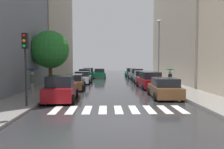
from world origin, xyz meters
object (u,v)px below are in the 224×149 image
Objects in this scene: parked_car_right_nearest at (165,89)px; street_tree_left at (50,50)px; parked_car_right_fourth at (136,74)px; parked_car_left_second at (74,82)px; parked_car_left_third at (83,78)px; traffic_light_left_corner at (25,53)px; parked_car_right_third at (141,77)px; car_midroad at (100,74)px; parked_car_left_fifth at (89,73)px; parked_car_right_second at (150,81)px; pedestrian_by_kerb at (32,75)px; parked_car_left_nearest at (61,89)px; lamp_post_right at (159,47)px; parked_car_left_fourth at (85,75)px; parked_car_right_fifth at (131,73)px; pedestrian_foreground at (170,73)px.

street_tree_left reaches higher than parked_car_right_nearest.
parked_car_left_second is at bearing 144.89° from parked_car_right_fourth.
traffic_light_left_corner is at bearing 174.09° from parked_car_left_third.
parked_car_right_third is 10.34m from car_midroad.
parked_car_right_second is (7.77, -17.26, 0.03)m from parked_car_left_fifth.
parked_car_right_fourth is (0.19, 11.49, -0.02)m from parked_car_right_second.
parked_car_left_fifth is at bearing 81.73° from street_tree_left.
parked_car_left_fifth is 0.99× the size of parked_car_right_third.
parked_car_left_third is 0.92× the size of parked_car_right_fourth.
street_tree_left is 9.57m from traffic_light_left_corner.
pedestrian_by_kerb is at bearing 143.87° from parked_car_right_fourth.
parked_car_right_third is 0.96× the size of car_midroad.
parked_car_left_fifth is 0.97× the size of parked_car_right_fourth.
street_tree_left is at bearing 86.83° from parked_car_right_second.
parked_car_left_nearest is at bearing 177.71° from parked_car_left_second.
parked_car_right_second is 0.63× the size of lamp_post_right.
car_midroad reaches higher than parked_car_right_third.
street_tree_left is at bearing 122.68° from parked_car_right_third.
parked_car_right_fourth is at bearing -84.87° from parked_car_left_fourth.
street_tree_left is at bearing -85.39° from pedestrian_by_kerb.
parked_car_left_fourth is 1.02× the size of parked_car_left_fifth.
parked_car_left_fifth reaches higher than car_midroad.
street_tree_left is (0.36, 4.47, 2.31)m from pedestrian_by_kerb.
parked_car_right_fifth is (0.10, 23.97, 0.02)m from parked_car_right_nearest.
pedestrian_foreground is at bearing -125.89° from parked_car_left_third.
parked_car_left_third is 0.96× the size of traffic_light_left_corner.
street_tree_left reaches higher than traffic_light_left_corner.
parked_car_left_fifth is (-0.24, 11.98, 0.05)m from parked_car_left_third.
parked_car_left_third is 2.09× the size of pedestrian_foreground.
parked_car_right_fourth is at bearing 13.53° from pedestrian_foreground.
parked_car_left_second is at bearing 57.30° from parked_car_right_nearest.
pedestrian_by_kerb reaches higher than parked_car_right_fifth.
parked_car_left_second is at bearing 91.97° from parked_car_right_second.
parked_car_right_second is 18.05m from parked_car_right_fifth.
parked_car_right_third is (7.85, 12.91, -0.08)m from parked_car_left_nearest.
street_tree_left is at bearing 162.26° from car_midroad.
traffic_light_left_corner is (-9.25, -9.37, 2.47)m from parked_car_right_second.
parked_car_right_nearest is at bearing -100.89° from lamp_post_right.
parked_car_left_nearest is at bearing 151.57° from parked_car_right_third.
pedestrian_foreground is (9.41, 5.27, 0.82)m from parked_car_left_nearest.
pedestrian_foreground is at bearing -63.50° from parked_car_left_nearest.
street_tree_left is at bearing 152.91° from parked_car_left_third.
car_midroad is at bearing -10.52° from parked_car_left_third.
parked_car_right_second is at bearing -124.27° from parked_car_left_third.
parked_car_right_second is 11.49m from parked_car_right_fourth.
parked_car_left_nearest is 14.39m from lamp_post_right.
parked_car_right_fifth is 6.66m from car_midroad.
parked_car_right_nearest is 0.93× the size of parked_car_right_fifth.
parked_car_left_fifth is 17.25m from lamp_post_right.
parked_car_right_third is (7.65, 0.79, 0.01)m from parked_car_left_third.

